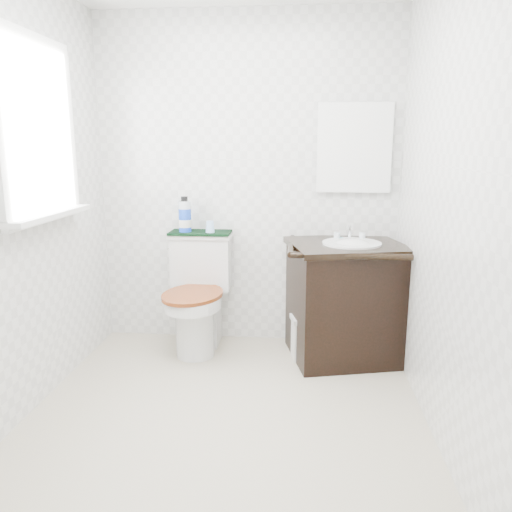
% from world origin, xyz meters
% --- Properties ---
extents(floor, '(2.40, 2.40, 0.00)m').
position_xyz_m(floor, '(0.00, 0.00, 0.00)').
color(floor, beige).
rests_on(floor, ground).
extents(wall_back, '(2.40, 0.00, 2.40)m').
position_xyz_m(wall_back, '(0.00, 1.20, 1.20)').
color(wall_back, silver).
rests_on(wall_back, ground).
extents(wall_front, '(2.40, 0.00, 2.40)m').
position_xyz_m(wall_front, '(0.00, -1.20, 1.20)').
color(wall_front, silver).
rests_on(wall_front, ground).
extents(wall_left, '(0.00, 2.40, 2.40)m').
position_xyz_m(wall_left, '(-1.10, 0.00, 1.20)').
color(wall_left, silver).
rests_on(wall_left, ground).
extents(wall_right, '(0.00, 2.40, 2.40)m').
position_xyz_m(wall_right, '(1.10, 0.00, 1.20)').
color(wall_right, silver).
rests_on(wall_right, ground).
extents(window, '(0.02, 0.70, 0.90)m').
position_xyz_m(window, '(-1.07, 0.25, 1.55)').
color(window, white).
rests_on(window, wall_left).
extents(mirror, '(0.50, 0.02, 0.60)m').
position_xyz_m(mirror, '(0.76, 1.18, 1.45)').
color(mirror, silver).
rests_on(mirror, wall_back).
extents(toilet, '(0.48, 0.67, 0.84)m').
position_xyz_m(toilet, '(-0.34, 0.97, 0.37)').
color(toilet, silver).
rests_on(toilet, floor).
extents(vanity, '(0.88, 0.80, 0.92)m').
position_xyz_m(vanity, '(0.71, 0.90, 0.43)').
color(vanity, black).
rests_on(vanity, floor).
extents(trash_bin, '(0.24, 0.21, 0.31)m').
position_xyz_m(trash_bin, '(0.45, 0.84, 0.16)').
color(trash_bin, silver).
rests_on(trash_bin, floor).
extents(towel, '(0.44, 0.22, 0.02)m').
position_xyz_m(towel, '(-0.34, 1.09, 0.84)').
color(towel, black).
rests_on(towel, toilet).
extents(mouthwash_bottle, '(0.09, 0.09, 0.26)m').
position_xyz_m(mouthwash_bottle, '(-0.44, 1.07, 0.97)').
color(mouthwash_bottle, blue).
rests_on(mouthwash_bottle, towel).
extents(cup, '(0.07, 0.07, 0.08)m').
position_xyz_m(cup, '(-0.26, 1.05, 0.89)').
color(cup, '#98C1F9').
rests_on(cup, towel).
extents(soap_bar, '(0.06, 0.04, 0.02)m').
position_xyz_m(soap_bar, '(0.68, 1.03, 0.83)').
color(soap_bar, '#165E6D').
rests_on(soap_bar, vanity).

